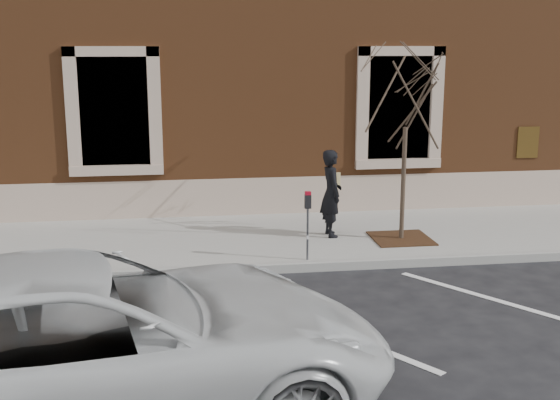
{
  "coord_description": "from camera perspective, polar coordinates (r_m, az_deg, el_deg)",
  "views": [
    {
      "loc": [
        -1.66,
        -11.14,
        3.73
      ],
      "look_at": [
        0.0,
        0.6,
        1.1
      ],
      "focal_mm": 45.0,
      "sensor_mm": 36.0,
      "label": 1
    }
  ],
  "objects": [
    {
      "name": "parking_stripes",
      "position": [
        9.83,
        2.32,
        -9.8
      ],
      "size": [
        28.0,
        4.4,
        0.01
      ],
      "primitive_type": null,
      "color": "silver",
      "rests_on": "ground"
    },
    {
      "name": "tree_grate",
      "position": [
        13.42,
        9.81,
        -3.09
      ],
      "size": [
        1.08,
        1.08,
        0.03
      ],
      "primitive_type": "cube",
      "color": "#3C2513",
      "rests_on": "sidewalk_near"
    },
    {
      "name": "building_civic",
      "position": [
        18.95,
        -3.1,
        13.3
      ],
      "size": [
        40.0,
        8.62,
        8.0
      ],
      "color": "brown",
      "rests_on": "ground"
    },
    {
      "name": "white_truck",
      "position": [
        7.26,
        -15.6,
        -11.31
      ],
      "size": [
        6.6,
        3.95,
        1.72
      ],
      "primitive_type": "imported",
      "rotation": [
        0.0,
        0.0,
        1.76
      ],
      "color": "silver",
      "rests_on": "ground"
    },
    {
      "name": "sidewalk_near",
      "position": [
        13.5,
        -0.68,
        -3.2
      ],
      "size": [
        40.0,
        3.5,
        0.15
      ],
      "primitive_type": "cube",
      "color": "#A19F97",
      "rests_on": "ground"
    },
    {
      "name": "curb_near",
      "position": [
        11.79,
        0.44,
        -5.55
      ],
      "size": [
        40.0,
        0.12,
        0.15
      ],
      "primitive_type": "cube",
      "color": "#9E9E99",
      "rests_on": "ground"
    },
    {
      "name": "parking_meter",
      "position": [
        11.77,
        2.27,
        -1.04
      ],
      "size": [
        0.11,
        0.08,
        1.19
      ],
      "rotation": [
        0.0,
        0.0,
        0.2
      ],
      "color": "#595B60",
      "rests_on": "sidewalk_near"
    },
    {
      "name": "man",
      "position": [
        13.31,
        4.19,
        0.56
      ],
      "size": [
        0.43,
        0.63,
        1.66
      ],
      "primitive_type": "imported",
      "rotation": [
        0.0,
        0.0,
        1.63
      ],
      "color": "black",
      "rests_on": "sidewalk_near"
    },
    {
      "name": "ground",
      "position": [
        11.86,
        0.41,
        -5.82
      ],
      "size": [
        120.0,
        120.0,
        0.0
      ],
      "primitive_type": "plane",
      "color": "#28282B",
      "rests_on": "ground"
    },
    {
      "name": "sapling",
      "position": [
        12.97,
        10.25,
        8.36
      ],
      "size": [
        2.3,
        2.3,
        3.84
      ],
      "color": "#463A2A",
      "rests_on": "sidewalk_near"
    }
  ]
}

